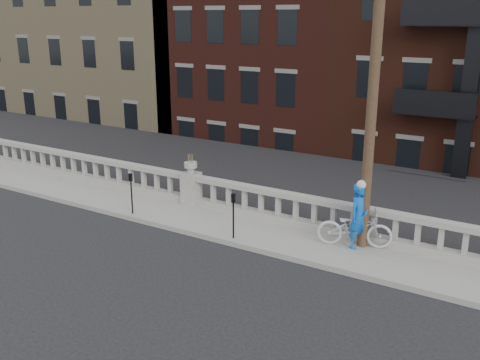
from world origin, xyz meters
name	(u,v)px	position (x,y,z in m)	size (l,w,h in m)	color
ground	(110,248)	(0.00, 0.00, 0.00)	(120.00, 120.00, 0.00)	black
sidewalk	(175,214)	(0.00, 3.00, 0.07)	(32.00, 2.20, 0.15)	gray
balustrade	(191,190)	(0.00, 3.95, 0.64)	(28.00, 0.34, 1.03)	gray
planter_pedestal	(191,185)	(0.00, 3.95, 0.83)	(0.55, 0.55, 1.76)	gray
lower_level	(382,79)	(0.56, 23.04, 2.63)	(80.00, 44.00, 20.80)	#605E59
utility_pole	(375,61)	(6.20, 3.60, 5.24)	(1.60, 0.28, 10.00)	#422D1E
parking_meter_b	(131,189)	(-1.06, 2.15, 1.00)	(0.10, 0.09, 1.36)	black
parking_meter_c	(233,211)	(2.83, 2.15, 1.00)	(0.10, 0.09, 1.36)	black
bicycle	(355,228)	(6.00, 3.46, 0.69)	(0.72, 2.07, 1.09)	silver
cyclist	(359,216)	(6.12, 3.43, 1.07)	(0.67, 0.44, 1.84)	blue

